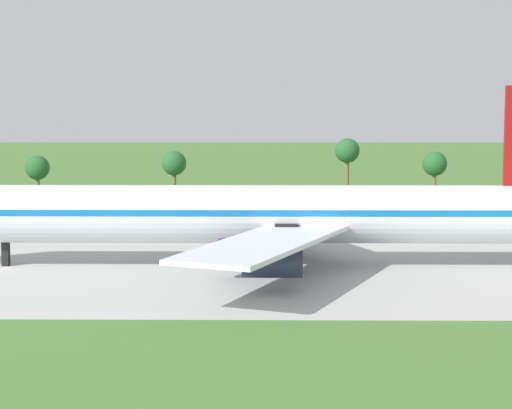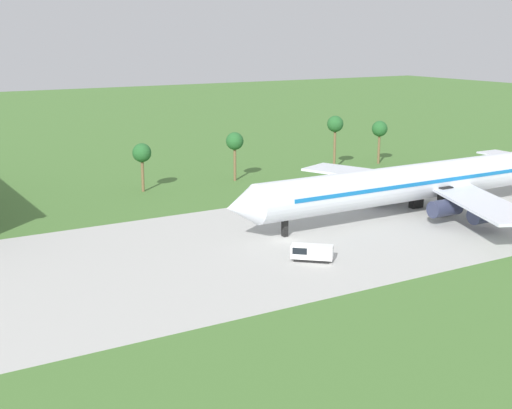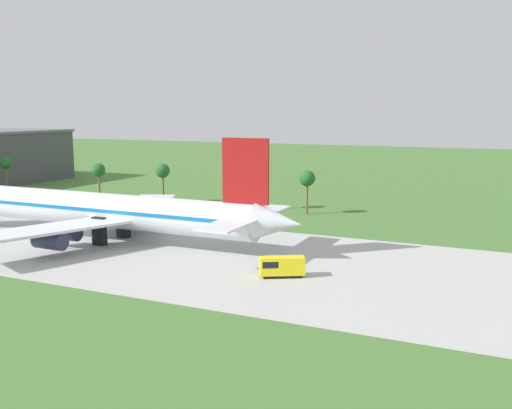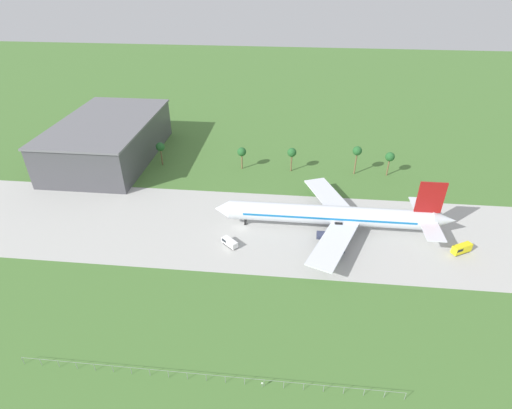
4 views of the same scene
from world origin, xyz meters
TOP-DOWN VIEW (x-y plane):
  - jet_airliner at (28.98, 1.98)m, footprint 74.98×52.67m
  - palm_tree_row at (12.77, 41.83)m, footprint 95.67×3.60m

SIDE VIEW (x-z plane):
  - jet_airliner at x=28.98m, z-range -3.93..14.90m
  - palm_tree_row at x=12.77m, z-range 2.27..14.14m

